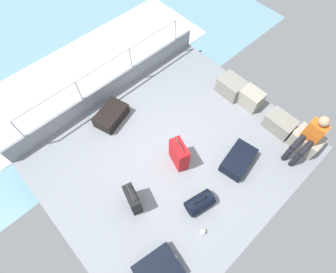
{
  "coord_description": "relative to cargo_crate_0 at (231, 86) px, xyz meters",
  "views": [
    {
      "loc": [
        1.74,
        -1.79,
        5.07
      ],
      "look_at": [
        -0.3,
        0.1,
        0.25
      ],
      "focal_mm": 28.63,
      "sensor_mm": 36.0,
      "label": 1
    }
  ],
  "objects": [
    {
      "name": "suitcase_1",
      "position": [
        -1.31,
        -2.55,
        -0.07
      ],
      "size": [
        0.67,
        0.86,
        0.27
      ],
      "color": "black",
      "rests_on": "ground_plane"
    },
    {
      "name": "ground_plane",
      "position": [
        0.3,
        -2.14,
        -0.23
      ],
      "size": [
        4.4,
        5.2,
        0.06
      ],
      "primitive_type": "cube",
      "color": "gray"
    },
    {
      "name": "cargo_crate_2",
      "position": [
        1.39,
        0.0,
        -0.03
      ],
      "size": [
        0.65,
        0.42,
        0.36
      ],
      "color": "gray",
      "rests_on": "ground_plane"
    },
    {
      "name": "gunwale_port",
      "position": [
        -1.87,
        -2.14,
        0.02
      ],
      "size": [
        0.06,
        5.2,
        0.45
      ],
      "primitive_type": "cube",
      "color": "gray",
      "rests_on": "ground_plane"
    },
    {
      "name": "suitcase_0",
      "position": [
        1.71,
        -3.85,
        -0.1
      ],
      "size": [
        0.68,
        0.8,
        0.2
      ],
      "color": "black",
      "rests_on": "ground_plane"
    },
    {
      "name": "passenger_seated",
      "position": [
        2.02,
        -0.16,
        0.37
      ],
      "size": [
        0.34,
        0.66,
        1.1
      ],
      "color": "orange",
      "rests_on": "ground_plane"
    },
    {
      "name": "suitcase_4",
      "position": [
        0.54,
        -3.41,
        0.08
      ],
      "size": [
        0.46,
        0.3,
        0.73
      ],
      "color": "black",
      "rests_on": "ground_plane"
    },
    {
      "name": "cargo_crate_3",
      "position": [
        2.02,
        0.02,
        -0.01
      ],
      "size": [
        0.62,
        0.44,
        0.4
      ],
      "color": "#9E9989",
      "rests_on": "ground_plane"
    },
    {
      "name": "duffel_bag",
      "position": [
        1.4,
        -2.53,
        -0.05
      ],
      "size": [
        0.4,
        0.57,
        0.44
      ],
      "color": "black",
      "rests_on": "ground_plane"
    },
    {
      "name": "cargo_crate_0",
      "position": [
        0.0,
        0.0,
        0.0
      ],
      "size": [
        0.61,
        0.45,
        0.41
      ],
      "color": "gray",
      "rests_on": "ground_plane"
    },
    {
      "name": "cargo_crate_1",
      "position": [
        0.54,
        0.06,
        0.0
      ],
      "size": [
        0.53,
        0.38,
        0.41
      ],
      "color": "#9E9989",
      "rests_on": "ground_plane"
    },
    {
      "name": "railing_port",
      "position": [
        -1.87,
        -2.14,
        0.58
      ],
      "size": [
        0.04,
        4.2,
        1.02
      ],
      "color": "silver",
      "rests_on": "ground_plane"
    },
    {
      "name": "suitcase_3",
      "position": [
        0.48,
        -2.18,
        0.12
      ],
      "size": [
        0.5,
        0.35,
        0.74
      ],
      "color": "red",
      "rests_on": "ground_plane"
    },
    {
      "name": "sea_wake",
      "position": [
        -3.3,
        -2.14,
        -0.54
      ],
      "size": [
        12.0,
        12.0,
        0.01
      ],
      "color": "#6B99A8",
      "rests_on": "ground_plane"
    },
    {
      "name": "paper_cup",
      "position": [
        1.8,
        -2.84,
        -0.15
      ],
      "size": [
        0.08,
        0.08,
        0.1
      ],
      "primitive_type": "cylinder",
      "color": "white",
      "rests_on": "ground_plane"
    },
    {
      "name": "suitcase_2",
      "position": [
        1.33,
        -1.31,
        -0.08
      ],
      "size": [
        0.6,
        0.84,
        0.26
      ],
      "color": "black",
      "rests_on": "ground_plane"
    }
  ]
}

